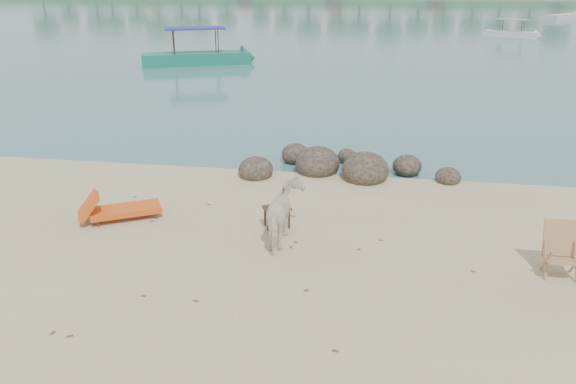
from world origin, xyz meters
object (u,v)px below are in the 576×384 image
object	(u,v)px
boulders	(337,167)
cow	(285,215)
lounge_chair	(125,207)
deck_chair	(562,254)
boat_near	(195,34)
side_table	(277,218)

from	to	relation	value
boulders	cow	size ratio (longest dim) A/B	3.96
boulders	lounge_chair	bearing A→B (deg)	-139.49
boulders	deck_chair	xyz separation A→B (m)	(4.69, -5.28, 0.31)
cow	boat_near	world-z (taller)	boat_near
boulders	cow	distance (m)	4.73
cow	deck_chair	size ratio (longest dim) A/B	1.54
deck_chair	boat_near	world-z (taller)	boat_near
boat_near	cow	bearing A→B (deg)	-90.36
side_table	deck_chair	size ratio (longest dim) A/B	0.59
side_table	lounge_chair	xyz separation A→B (m)	(-3.63, -0.07, 0.06)
boulders	boat_near	distance (m)	21.89
cow	side_table	bearing A→B (deg)	-68.68
boulders	boat_near	xyz separation A→B (m)	(-10.38, 19.21, 1.62)
lounge_chair	boat_near	world-z (taller)	boat_near
boulders	lounge_chair	size ratio (longest dim) A/B	3.08
side_table	boat_near	xyz separation A→B (m)	(-9.32, 23.15, 1.57)
deck_chair	boat_near	xyz separation A→B (m)	(-15.07, 24.48, 1.30)
cow	lounge_chair	distance (m)	4.01
cow	deck_chair	world-z (taller)	cow
side_table	boat_near	bearing A→B (deg)	86.93
boulders	cow	world-z (taller)	cow
side_table	cow	bearing A→B (deg)	-91.36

